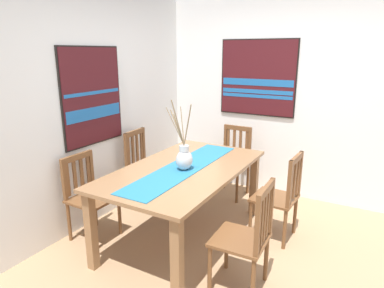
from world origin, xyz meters
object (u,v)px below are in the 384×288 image
at_px(chair_1, 248,236).
at_px(chair_3, 89,195).
at_px(chair_4, 280,196).
at_px(painting_on_side_wall, 258,78).
at_px(chair_2, 233,160).
at_px(chair_0, 144,168).
at_px(painting_on_back_wall, 92,96).
at_px(dining_table, 184,177).
at_px(centerpiece_vase, 184,158).

height_order(chair_1, chair_3, chair_1).
height_order(chair_4, painting_on_side_wall, painting_on_side_wall).
bearing_deg(chair_1, chair_2, 26.25).
xyz_separation_m(chair_1, chair_2, (1.74, 0.86, -0.01)).
bearing_deg(painting_on_side_wall, chair_2, 153.31).
height_order(chair_0, chair_2, chair_0).
bearing_deg(painting_on_back_wall, chair_3, -149.01).
relative_size(dining_table, chair_0, 1.97).
bearing_deg(painting_on_side_wall, centerpiece_vase, 175.67).
height_order(chair_2, chair_4, chair_2).
height_order(chair_3, chair_4, chair_4).
bearing_deg(chair_1, painting_on_side_wall, 18.19).
height_order(chair_3, painting_on_back_wall, painting_on_back_wall).
distance_m(chair_0, chair_2, 1.20).
xyz_separation_m(dining_table, chair_0, (0.45, 0.85, -0.19)).
height_order(dining_table, chair_3, chair_3).
xyz_separation_m(chair_0, painting_on_side_wall, (1.19, -1.02, 1.07)).
bearing_deg(chair_4, painting_on_side_wall, 30.79).
relative_size(chair_1, chair_3, 1.06).
bearing_deg(chair_2, chair_4, -133.37).
bearing_deg(chair_1, painting_on_back_wall, 79.98).
bearing_deg(dining_table, painting_on_back_wall, 95.25).
distance_m(centerpiece_vase, chair_1, 0.99).
height_order(chair_3, painting_on_side_wall, painting_on_side_wall).
height_order(chair_0, chair_3, chair_0).
distance_m(dining_table, chair_2, 1.31).
xyz_separation_m(chair_4, painting_on_back_wall, (-0.58, 1.95, 0.96)).
bearing_deg(centerpiece_vase, chair_2, 1.87).
xyz_separation_m(chair_3, chair_4, (0.94, -1.73, 0.01)).
bearing_deg(chair_3, painting_on_side_wall, -26.35).
xyz_separation_m(centerpiece_vase, chair_4, (0.54, -0.82, -0.43)).
distance_m(dining_table, chair_0, 0.98).
distance_m(centerpiece_vase, chair_3, 1.09).
height_order(centerpiece_vase, chair_2, centerpiece_vase).
xyz_separation_m(dining_table, chair_2, (1.29, 0.01, -0.20)).
relative_size(chair_2, painting_on_back_wall, 0.89).
bearing_deg(centerpiece_vase, chair_1, -115.18).
xyz_separation_m(chair_4, painting_on_side_wall, (1.16, 0.69, 1.09)).
xyz_separation_m(centerpiece_vase, chair_2, (1.35, 0.04, -0.42)).
bearing_deg(chair_3, dining_table, -62.06).
relative_size(dining_table, painting_on_side_wall, 1.83).
relative_size(centerpiece_vase, chair_4, 0.76).
distance_m(centerpiece_vase, painting_on_side_wall, 1.83).
distance_m(dining_table, chair_1, 0.98).
distance_m(chair_2, painting_on_side_wall, 1.14).
bearing_deg(chair_4, chair_2, 46.63).
bearing_deg(centerpiece_vase, chair_3, 113.79).
bearing_deg(centerpiece_vase, dining_table, 31.46).
distance_m(dining_table, chair_3, 1.01).
bearing_deg(chair_2, chair_3, 153.72).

